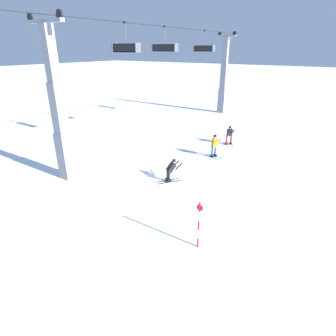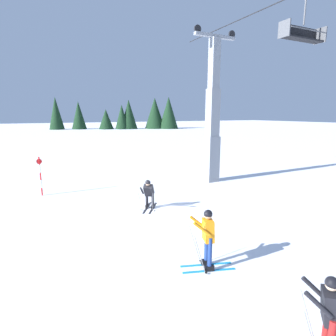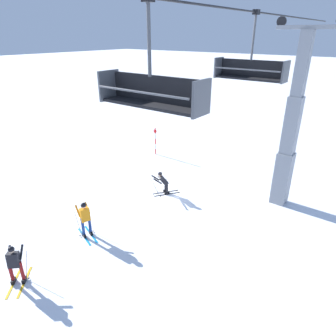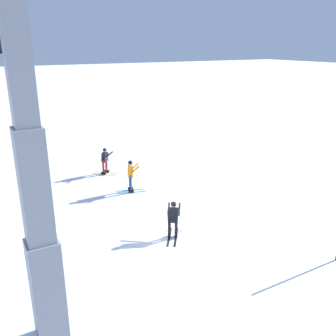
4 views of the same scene
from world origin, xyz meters
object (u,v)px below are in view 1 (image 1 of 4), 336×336
skier_carving_main (171,168)px  skier_distant_uphill (215,144)px  chairlift_seat_nearest (125,48)px  skier_distant_downhill (230,134)px  lift_tower_near (60,117)px  trail_marker_pole (199,224)px  chairlift_seat_second (164,48)px  chairlift_seat_middle (204,48)px  lift_tower_far (223,81)px

skier_carving_main → skier_distant_uphill: skier_distant_uphill is taller
chairlift_seat_nearest → skier_distant_downhill: bearing=-45.1°
lift_tower_near → chairlift_seat_nearest: bearing=-0.0°
skier_carving_main → trail_marker_pole: (-4.70, -4.42, 0.31)m
skier_distant_downhill → skier_distant_uphill: bearing=-176.4°
lift_tower_near → skier_carving_main: bearing=-60.6°
chairlift_seat_second → skier_distant_downhill: 9.11m
chairlift_seat_middle → trail_marker_pole: (-19.58, -10.24, -6.51)m
lift_tower_far → lift_tower_near: bearing=180.0°
skier_carving_main → skier_distant_downhill: skier_distant_downhill is taller
chairlift_seat_nearest → skier_distant_downhill: chairlift_seat_nearest is taller
chairlift_seat_nearest → skier_distant_uphill: bearing=-68.1°
lift_tower_near → chairlift_seat_nearest: lift_tower_near is taller
skier_carving_main → lift_tower_far: 21.70m
skier_distant_uphill → trail_marker_pole: bearing=-158.2°
chairlift_seat_nearest → skier_distant_downhill: (5.97, -5.99, -6.77)m
chairlift_seat_second → chairlift_seat_nearest: bearing=180.0°
lift_tower_near → trail_marker_pole: 10.70m
skier_carving_main → chairlift_seat_second: 11.83m
chairlift_seat_second → chairlift_seat_middle: same height
chairlift_seat_nearest → skier_distant_downhill: 10.83m
skier_carving_main → lift_tower_far: (20.68, 5.81, 3.03)m
lift_tower_near → chairlift_seat_middle: (18.15, -0.00, 3.73)m
chairlift_seat_middle → skier_distant_downhill: 10.85m
skier_carving_main → chairlift_seat_middle: chairlift_seat_middle is taller
lift_tower_near → lift_tower_far: bearing=-0.0°
skier_carving_main → chairlift_seat_nearest: (2.85, 5.81, 6.88)m
chairlift_seat_middle → skier_distant_uphill: 13.16m
trail_marker_pole → skier_distant_downhill: (13.51, 4.24, -0.20)m
skier_carving_main → lift_tower_far: lift_tower_far is taller
skier_carving_main → skier_distant_downhill: 8.82m
skier_carving_main → chairlift_seat_middle: 17.37m
chairlift_seat_second → trail_marker_pole: size_ratio=1.10×
lift_tower_far → chairlift_seat_second: (-13.00, 0.00, 3.84)m
chairlift_seat_middle → skier_distant_uphill: bearing=-146.9°
lift_tower_far → trail_marker_pole: size_ratio=4.41×
chairlift_seat_nearest → chairlift_seat_middle: bearing=0.0°
trail_marker_pole → skier_distant_downhill: 14.16m
lift_tower_near → skier_distant_uphill: lift_tower_near is taller
lift_tower_far → chairlift_seat_nearest: bearing=180.0°
skier_distant_uphill → skier_distant_downhill: size_ratio=1.08×
chairlift_seat_second → skier_carving_main: bearing=-142.9°
chairlift_seat_middle → trail_marker_pole: chairlift_seat_middle is taller
chairlift_seat_nearest → trail_marker_pole: chairlift_seat_nearest is taller
chairlift_seat_second → skier_distant_uphill: (-2.34, -6.21, -6.67)m
skier_carving_main → chairlift_seat_second: (7.68, 5.81, 6.88)m
skier_carving_main → skier_distant_downhill: size_ratio=1.00×
chairlift_seat_nearest → chairlift_seat_middle: (12.04, 0.00, -0.06)m
lift_tower_near → chairlift_seat_middle: size_ratio=4.18×
chairlift_seat_nearest → skier_distant_uphill: chairlift_seat_nearest is taller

